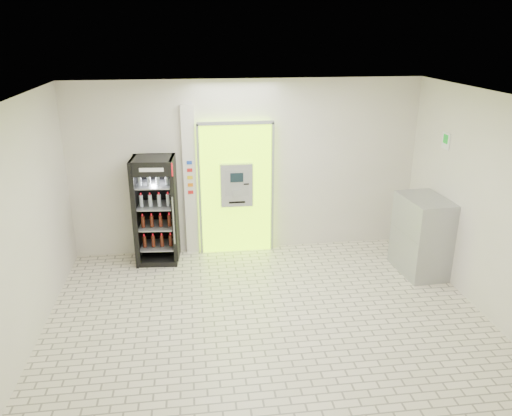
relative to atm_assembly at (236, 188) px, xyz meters
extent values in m
plane|color=beige|center=(0.20, -2.41, -1.17)|extent=(6.00, 6.00, 0.00)
plane|color=silver|center=(0.20, 0.09, 0.33)|extent=(6.00, 0.00, 6.00)
plane|color=silver|center=(0.20, -4.91, 0.33)|extent=(6.00, 0.00, 6.00)
plane|color=silver|center=(-2.80, -2.41, 0.33)|extent=(0.00, 5.00, 5.00)
plane|color=silver|center=(3.20, -2.41, 0.33)|extent=(0.00, 5.00, 5.00)
plane|color=white|center=(0.20, -2.41, 1.83)|extent=(6.00, 6.00, 0.00)
cube|color=#9FF506|center=(0.00, 0.02, -0.02)|extent=(1.20, 0.12, 2.30)
cube|color=gray|center=(0.00, -0.05, 1.13)|extent=(1.28, 0.04, 0.06)
cube|color=gray|center=(-0.63, -0.05, -0.02)|extent=(0.04, 0.04, 2.30)
cube|color=gray|center=(0.63, -0.05, -0.02)|extent=(0.04, 0.04, 2.30)
cube|color=black|center=(0.10, -0.04, -0.67)|extent=(0.62, 0.01, 0.67)
cube|color=black|center=(-0.34, -0.04, 0.81)|extent=(0.22, 0.01, 0.18)
cube|color=#999BA0|center=(0.00, -0.09, 0.08)|extent=(0.55, 0.12, 0.75)
cube|color=black|center=(0.00, -0.16, 0.23)|extent=(0.22, 0.01, 0.16)
cube|color=gray|center=(0.00, -0.16, -0.05)|extent=(0.16, 0.01, 0.12)
cube|color=black|center=(0.16, -0.16, 0.11)|extent=(0.09, 0.01, 0.02)
cube|color=black|center=(0.00, -0.16, -0.21)|extent=(0.28, 0.01, 0.03)
cube|color=silver|center=(-0.78, 0.04, 0.13)|extent=(0.22, 0.10, 2.60)
cube|color=#193FB2|center=(-0.78, -0.02, 0.48)|extent=(0.09, 0.01, 0.06)
cube|color=red|center=(-0.78, -0.02, 0.35)|extent=(0.09, 0.01, 0.06)
cube|color=yellow|center=(-0.78, -0.02, 0.22)|extent=(0.09, 0.01, 0.06)
cube|color=orange|center=(-0.78, -0.02, 0.09)|extent=(0.09, 0.01, 0.06)
cube|color=red|center=(-0.78, -0.02, -0.04)|extent=(0.09, 0.01, 0.06)
cube|color=black|center=(-1.37, -0.23, -0.27)|extent=(0.73, 0.67, 1.81)
cube|color=black|center=(-1.37, 0.05, -0.27)|extent=(0.68, 0.10, 1.81)
cube|color=#B10912|center=(-1.37, -0.53, 0.52)|extent=(0.66, 0.06, 0.22)
cube|color=white|center=(-1.37, -0.54, 0.52)|extent=(0.38, 0.04, 0.06)
cube|color=black|center=(-1.37, -0.23, -1.13)|extent=(0.73, 0.67, 0.09)
cylinder|color=gray|center=(-1.08, -0.56, -0.34)|extent=(0.03, 0.03, 0.81)
cube|color=gray|center=(-1.37, -0.23, -0.90)|extent=(0.61, 0.57, 0.02)
cube|color=gray|center=(-1.37, -0.23, -0.54)|extent=(0.61, 0.57, 0.02)
cube|color=gray|center=(-1.37, -0.23, -0.18)|extent=(0.61, 0.57, 0.02)
cube|color=gray|center=(-1.37, -0.23, 0.18)|extent=(0.61, 0.57, 0.02)
cube|color=#999BA0|center=(2.87, -1.22, -0.54)|extent=(0.69, 0.99, 1.26)
cube|color=gray|center=(2.56, -1.22, -0.48)|extent=(0.07, 0.93, 0.01)
cube|color=white|center=(3.19, -1.01, 0.95)|extent=(0.02, 0.22, 0.26)
cube|color=#0D8F1E|center=(3.18, -1.01, 0.98)|extent=(0.00, 0.14, 0.14)
camera|label=1|loc=(-0.73, -8.18, 2.59)|focal=35.00mm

